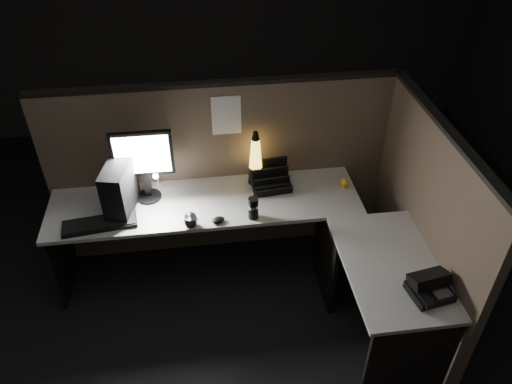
{
  "coord_description": "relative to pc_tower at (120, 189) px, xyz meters",
  "views": [
    {
      "loc": [
        -0.16,
        -2.3,
        3.05
      ],
      "look_at": [
        0.2,
        0.35,
        0.97
      ],
      "focal_mm": 35.0,
      "sensor_mm": 36.0,
      "label": 1
    }
  ],
  "objects": [
    {
      "name": "keyboard",
      "position": [
        -0.15,
        -0.16,
        -0.17
      ],
      "size": [
        0.52,
        0.23,
        0.02
      ],
      "primitive_type": "cube",
      "rotation": [
        0.0,
        0.0,
        0.12
      ],
      "color": "black",
      "rests_on": "desk"
    },
    {
      "name": "floor",
      "position": [
        0.74,
        -0.59,
        -0.92
      ],
      "size": [
        6.0,
        6.0,
        0.0
      ],
      "primitive_type": "plane",
      "color": "black",
      "rests_on": "ground"
    },
    {
      "name": "partition_back",
      "position": [
        0.74,
        0.34,
        -0.17
      ],
      "size": [
        2.66,
        0.06,
        1.5
      ],
      "primitive_type": "cube",
      "color": "brown",
      "rests_on": "ground"
    },
    {
      "name": "clip_lamp",
      "position": [
        0.25,
        0.17,
        -0.06
      ],
      "size": [
        0.04,
        0.17,
        0.21
      ],
      "color": "white",
      "rests_on": "desk"
    },
    {
      "name": "organizer",
      "position": [
        1.1,
        0.15,
        -0.14
      ],
      "size": [
        0.31,
        0.28,
        0.22
      ],
      "rotation": [
        0.0,
        0.0,
        0.09
      ],
      "color": "black",
      "rests_on": "desk"
    },
    {
      "name": "travel_mug",
      "position": [
        0.92,
        -0.22,
        -0.1
      ],
      "size": [
        0.08,
        0.08,
        0.17
      ],
      "primitive_type": "cylinder",
      "color": "black",
      "rests_on": "desk"
    },
    {
      "name": "figurine",
      "position": [
        1.66,
        0.04,
        -0.13
      ],
      "size": [
        0.06,
        0.06,
        0.06
      ],
      "primitive_type": "sphere",
      "color": "gold",
      "rests_on": "desk"
    },
    {
      "name": "lava_lamp",
      "position": [
        0.99,
        0.21,
        -0.0
      ],
      "size": [
        0.12,
        0.12,
        0.45
      ],
      "color": "black",
      "rests_on": "desk"
    },
    {
      "name": "desk",
      "position": [
        0.92,
        -0.34,
        -0.34
      ],
      "size": [
        2.6,
        1.6,
        0.73
      ],
      "color": "beige",
      "rests_on": "ground"
    },
    {
      "name": "partition_right",
      "position": [
        2.07,
        -0.49,
        -0.17
      ],
      "size": [
        0.06,
        1.66,
        1.5
      ],
      "primitive_type": "cube",
      "color": "brown",
      "rests_on": "ground"
    },
    {
      "name": "pc_tower",
      "position": [
        0.0,
        0.0,
        0.0
      ],
      "size": [
        0.23,
        0.38,
        0.37
      ],
      "primitive_type": "cube",
      "rotation": [
        0.0,
        0.0,
        -0.2
      ],
      "color": "black",
      "rests_on": "desk"
    },
    {
      "name": "pinned_paper",
      "position": [
        0.79,
        0.3,
        0.36
      ],
      "size": [
        0.21,
        0.0,
        0.31
      ],
      "primitive_type": "cube",
      "color": "white",
      "rests_on": "partition_back"
    },
    {
      "name": "desk_phone",
      "position": [
        1.87,
        -1.05,
        -0.13
      ],
      "size": [
        0.27,
        0.27,
        0.14
      ],
      "rotation": [
        0.0,
        0.0,
        0.17
      ],
      "color": "black",
      "rests_on": "desk"
    },
    {
      "name": "mouse",
      "position": [
        0.67,
        -0.23,
        -0.17
      ],
      "size": [
        0.11,
        0.1,
        0.04
      ],
      "primitive_type": "ellipsoid",
      "rotation": [
        0.0,
        0.0,
        0.36
      ],
      "color": "black",
      "rests_on": "desk"
    },
    {
      "name": "room_shell",
      "position": [
        0.74,
        -0.59,
        0.7
      ],
      "size": [
        6.0,
        6.0,
        6.0
      ],
      "color": "silver",
      "rests_on": "ground"
    },
    {
      "name": "steel_mug",
      "position": [
        0.48,
        -0.25,
        -0.14
      ],
      "size": [
        0.12,
        0.12,
        0.09
      ],
      "primitive_type": "imported",
      "rotation": [
        0.0,
        0.0,
        -0.13
      ],
      "color": "silver",
      "rests_on": "desk"
    },
    {
      "name": "monitor",
      "position": [
        0.18,
        0.13,
        0.15
      ],
      "size": [
        0.43,
        0.19,
        0.56
      ],
      "rotation": [
        0.0,
        0.0,
        -0.01
      ],
      "color": "black",
      "rests_on": "desk"
    }
  ]
}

